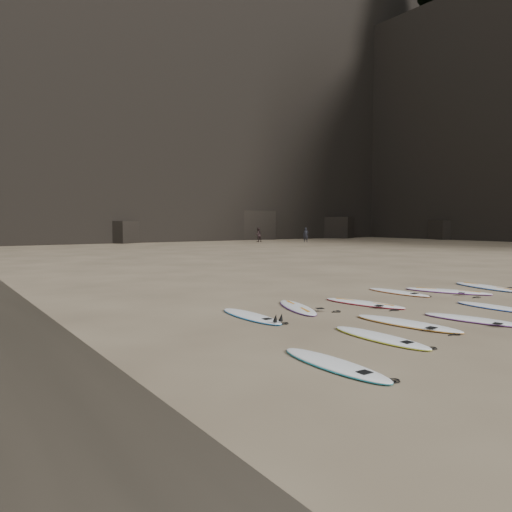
{
  "coord_description": "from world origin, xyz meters",
  "views": [
    {
      "loc": [
        -9.49,
        -7.02,
        2.31
      ],
      "look_at": [
        -3.07,
        2.55,
        1.5
      ],
      "focal_mm": 35.0,
      "sensor_mm": 36.0,
      "label": 1
    }
  ],
  "objects_px": {
    "surfboard_0": "(334,364)",
    "surfboard_1": "(380,337)",
    "surfboard_5": "(251,316)",
    "surfboard_10": "(487,287)",
    "surfboard_8": "(398,292)",
    "surfboard_2": "(407,323)",
    "surfboard_6": "(297,307)",
    "surfboard_4": "(496,307)",
    "surfboard_7": "(364,303)",
    "surfboard_3": "(474,319)",
    "person_a": "(306,235)",
    "person_b": "(258,235)",
    "surfboard_9": "(448,291)"
  },
  "relations": [
    {
      "from": "surfboard_4",
      "to": "surfboard_5",
      "type": "bearing_deg",
      "value": 156.75
    },
    {
      "from": "surfboard_0",
      "to": "surfboard_2",
      "type": "xyz_separation_m",
      "value": [
        3.52,
        1.45,
        0.0
      ]
    },
    {
      "from": "surfboard_1",
      "to": "surfboard_8",
      "type": "bearing_deg",
      "value": 36.83
    },
    {
      "from": "surfboard_5",
      "to": "person_a",
      "type": "distance_m",
      "value": 43.34
    },
    {
      "from": "surfboard_7",
      "to": "person_a",
      "type": "distance_m",
      "value": 41.18
    },
    {
      "from": "surfboard_4",
      "to": "person_a",
      "type": "bearing_deg",
      "value": 57.36
    },
    {
      "from": "surfboard_1",
      "to": "surfboard_0",
      "type": "bearing_deg",
      "value": -157.07
    },
    {
      "from": "surfboard_2",
      "to": "surfboard_8",
      "type": "bearing_deg",
      "value": 34.14
    },
    {
      "from": "surfboard_3",
      "to": "surfboard_5",
      "type": "bearing_deg",
      "value": 128.06
    },
    {
      "from": "surfboard_4",
      "to": "surfboard_7",
      "type": "height_order",
      "value": "surfboard_7"
    },
    {
      "from": "surfboard_2",
      "to": "surfboard_7",
      "type": "distance_m",
      "value": 2.76
    },
    {
      "from": "surfboard_2",
      "to": "surfboard_4",
      "type": "height_order",
      "value": "surfboard_2"
    },
    {
      "from": "surfboard_7",
      "to": "person_a",
      "type": "xyz_separation_m",
      "value": [
        24.97,
        32.74,
        0.76
      ]
    },
    {
      "from": "surfboard_5",
      "to": "surfboard_10",
      "type": "bearing_deg",
      "value": -0.44
    },
    {
      "from": "surfboard_7",
      "to": "surfboard_3",
      "type": "bearing_deg",
      "value": -94.61
    },
    {
      "from": "surfboard_0",
      "to": "surfboard_10",
      "type": "height_order",
      "value": "surfboard_10"
    },
    {
      "from": "surfboard_4",
      "to": "surfboard_1",
      "type": "bearing_deg",
      "value": -172.85
    },
    {
      "from": "surfboard_4",
      "to": "surfboard_8",
      "type": "distance_m",
      "value": 3.34
    },
    {
      "from": "surfboard_8",
      "to": "surfboard_0",
      "type": "bearing_deg",
      "value": -147.98
    },
    {
      "from": "surfboard_4",
      "to": "surfboard_10",
      "type": "relative_size",
      "value": 0.82
    },
    {
      "from": "surfboard_4",
      "to": "surfboard_6",
      "type": "bearing_deg",
      "value": 146.28
    },
    {
      "from": "surfboard_3",
      "to": "surfboard_4",
      "type": "bearing_deg",
      "value": 4.92
    },
    {
      "from": "surfboard_2",
      "to": "surfboard_6",
      "type": "relative_size",
      "value": 1.09
    },
    {
      "from": "person_b",
      "to": "surfboard_0",
      "type": "bearing_deg",
      "value": 58.08
    },
    {
      "from": "surfboard_7",
      "to": "surfboard_9",
      "type": "height_order",
      "value": "surfboard_9"
    },
    {
      "from": "surfboard_1",
      "to": "surfboard_8",
      "type": "height_order",
      "value": "surfboard_1"
    },
    {
      "from": "surfboard_9",
      "to": "surfboard_5",
      "type": "bearing_deg",
      "value": 156.86
    },
    {
      "from": "surfboard_6",
      "to": "surfboard_8",
      "type": "xyz_separation_m",
      "value": [
        4.45,
        0.42,
        -0.0
      ]
    },
    {
      "from": "surfboard_5",
      "to": "surfboard_2",
      "type": "bearing_deg",
      "value": -47.35
    },
    {
      "from": "surfboard_0",
      "to": "surfboard_8",
      "type": "distance_m",
      "value": 8.71
    },
    {
      "from": "surfboard_0",
      "to": "surfboard_1",
      "type": "height_order",
      "value": "same"
    },
    {
      "from": "surfboard_1",
      "to": "surfboard_4",
      "type": "height_order",
      "value": "surfboard_1"
    },
    {
      "from": "surfboard_0",
      "to": "person_a",
      "type": "bearing_deg",
      "value": 50.59
    },
    {
      "from": "surfboard_0",
      "to": "surfboard_1",
      "type": "relative_size",
      "value": 0.99
    },
    {
      "from": "surfboard_3",
      "to": "surfboard_9",
      "type": "bearing_deg",
      "value": 28.93
    },
    {
      "from": "person_b",
      "to": "surfboard_3",
      "type": "bearing_deg",
      "value": 63.08
    },
    {
      "from": "surfboard_3",
      "to": "surfboard_6",
      "type": "relative_size",
      "value": 0.99
    },
    {
      "from": "surfboard_0",
      "to": "surfboard_3",
      "type": "bearing_deg",
      "value": 9.06
    },
    {
      "from": "surfboard_8",
      "to": "person_b",
      "type": "distance_m",
      "value": 39.94
    },
    {
      "from": "person_b",
      "to": "person_a",
      "type": "bearing_deg",
      "value": 138.68
    },
    {
      "from": "surfboard_1",
      "to": "surfboard_8",
      "type": "xyz_separation_m",
      "value": [
        5.23,
        3.98,
        -0.0
      ]
    },
    {
      "from": "surfboard_1",
      "to": "surfboard_8",
      "type": "relative_size",
      "value": 1.02
    },
    {
      "from": "surfboard_2",
      "to": "person_a",
      "type": "xyz_separation_m",
      "value": [
        26.2,
        35.21,
        0.76
      ]
    },
    {
      "from": "surfboard_2",
      "to": "surfboard_5",
      "type": "distance_m",
      "value": 3.59
    },
    {
      "from": "surfboard_1",
      "to": "surfboard_9",
      "type": "distance_m",
      "value": 7.46
    },
    {
      "from": "surfboard_9",
      "to": "person_b",
      "type": "height_order",
      "value": "person_b"
    },
    {
      "from": "surfboard_6",
      "to": "person_b",
      "type": "distance_m",
      "value": 42.54
    },
    {
      "from": "surfboard_5",
      "to": "surfboard_4",
      "type": "bearing_deg",
      "value": -22.71
    },
    {
      "from": "surfboard_8",
      "to": "surfboard_9",
      "type": "height_order",
      "value": "surfboard_9"
    },
    {
      "from": "surfboard_6",
      "to": "person_b",
      "type": "relative_size",
      "value": 1.52
    }
  ]
}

